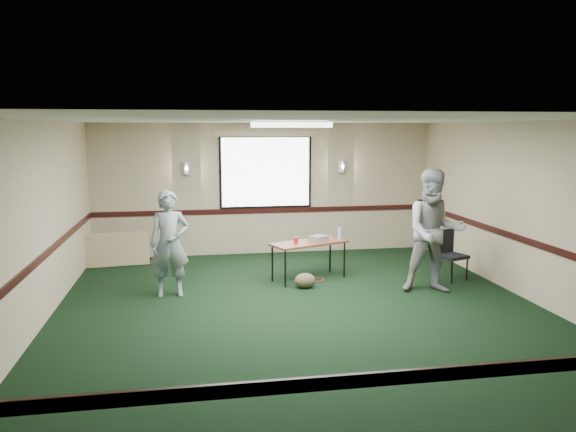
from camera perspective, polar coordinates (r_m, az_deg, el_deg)
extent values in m
plane|color=black|center=(8.02, 1.62, -9.94)|extent=(8.00, 8.00, 0.00)
plane|color=#BEB189|center=(11.60, -2.29, 2.77)|extent=(7.00, 0.00, 7.00)
plane|color=#BEB189|center=(3.96, 13.46, -9.65)|extent=(7.00, 0.00, 7.00)
plane|color=#BEB189|center=(7.79, -24.45, -1.06)|extent=(0.00, 8.00, 8.00)
plane|color=#BEB189|center=(9.06, 23.91, 0.27)|extent=(0.00, 8.00, 8.00)
plane|color=white|center=(7.59, 1.71, 9.73)|extent=(8.00, 8.00, 0.00)
cube|color=black|center=(11.64, -2.26, 0.56)|extent=(7.00, 0.03, 0.10)
cube|color=black|center=(4.13, 13.14, -15.52)|extent=(7.00, 0.03, 0.10)
cube|color=black|center=(7.87, -24.13, -4.28)|extent=(0.03, 8.00, 0.10)
cube|color=black|center=(9.12, 23.66, -2.53)|extent=(0.03, 8.00, 0.10)
cube|color=black|center=(11.54, -2.28, 4.49)|extent=(1.90, 0.01, 1.50)
cube|color=white|center=(11.54, -2.28, 4.49)|extent=(1.80, 0.02, 1.40)
cube|color=#CCBA8F|center=(11.51, -2.30, 8.31)|extent=(2.05, 0.08, 0.10)
cylinder|color=silver|center=(11.40, -10.28, 4.80)|extent=(0.16, 0.16, 0.25)
cylinder|color=silver|center=(11.82, 5.48, 5.04)|extent=(0.16, 0.16, 0.25)
cube|color=white|center=(8.57, 0.35, 9.24)|extent=(1.20, 0.32, 0.08)
cube|color=#5E2A1A|center=(9.64, 2.14, -2.75)|extent=(1.42, 0.98, 0.04)
cylinder|color=black|center=(9.22, -0.27, -5.39)|extent=(0.03, 0.03, 0.62)
cylinder|color=black|center=(9.90, 5.74, -4.44)|extent=(0.03, 0.03, 0.62)
cylinder|color=black|center=(9.57, -1.60, -4.85)|extent=(0.03, 0.03, 0.62)
cylinder|color=black|center=(10.22, 4.30, -3.98)|extent=(0.03, 0.03, 0.62)
cube|color=gray|center=(9.69, 3.16, -2.30)|extent=(0.37, 0.36, 0.10)
cube|color=silver|center=(9.87, 3.72, -2.24)|extent=(0.22, 0.19, 0.05)
cylinder|color=#B80C28|center=(9.51, 0.80, -2.47)|extent=(0.07, 0.07, 0.11)
cylinder|color=#85C0DA|center=(9.87, 5.26, -1.79)|extent=(0.06, 0.06, 0.21)
ellipsoid|color=#4A412A|center=(9.24, 1.73, -6.57)|extent=(0.37, 0.29, 0.25)
torus|color=red|center=(9.75, 2.84, -6.46)|extent=(0.34, 0.34, 0.01)
cube|color=tan|center=(11.13, -17.15, -3.26)|extent=(1.26, 0.32, 0.64)
cube|color=black|center=(10.06, 16.36, -3.93)|extent=(0.53, 0.53, 0.06)
cube|color=black|center=(10.15, 15.60, -2.46)|extent=(0.41, 0.18, 0.42)
cylinder|color=black|center=(9.87, 16.33, -5.50)|extent=(0.03, 0.03, 0.39)
cylinder|color=black|center=(10.12, 17.72, -5.21)|extent=(0.03, 0.03, 0.39)
cylinder|color=black|center=(10.11, 14.90, -5.10)|extent=(0.03, 0.03, 0.39)
cylinder|color=black|center=(10.36, 16.29, -4.83)|extent=(0.03, 0.03, 0.39)
imported|color=#3F668C|center=(8.86, -11.94, -2.77)|extent=(0.62, 0.43, 1.65)
imported|color=#7F98C6|center=(9.14, 14.63, -1.52)|extent=(1.09, 0.93, 1.96)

